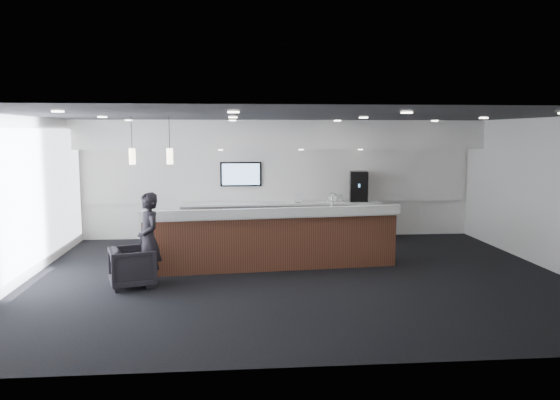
{
  "coord_description": "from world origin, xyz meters",
  "views": [
    {
      "loc": [
        -1.23,
        -9.97,
        2.69
      ],
      "look_at": [
        -0.23,
        1.3,
        1.3
      ],
      "focal_mm": 35.0,
      "sensor_mm": 36.0,
      "label": 1
    }
  ],
  "objects": [
    {
      "name": "back_wall",
      "position": [
        0.0,
        4.0,
        1.5
      ],
      "size": [
        10.0,
        0.02,
        3.0
      ],
      "primitive_type": "cube",
      "color": "white",
      "rests_on": "ground"
    },
    {
      "name": "cup_2",
      "position": [
        1.25,
        3.56,
        0.99
      ],
      "size": [
        0.11,
        0.11,
        0.09
      ],
      "primitive_type": "imported",
      "rotation": [
        0.0,
        0.0,
        1.29
      ],
      "color": "white",
      "rests_on": "back_credenza"
    },
    {
      "name": "info_sign_left",
      "position": [
        0.44,
        3.56,
        1.07
      ],
      "size": [
        0.18,
        0.06,
        0.24
      ],
      "primitive_type": "cube",
      "rotation": [
        0.0,
        0.0,
        -0.21
      ],
      "color": "silver",
      "rests_on": "back_credenza"
    },
    {
      "name": "window_blinds_wall",
      "position": [
        -4.96,
        0.0,
        1.5
      ],
      "size": [
        0.04,
        7.36,
        2.55
      ],
      "primitive_type": "cube",
      "color": "silver",
      "rests_on": "left_wall"
    },
    {
      "name": "ceiling",
      "position": [
        0.0,
        0.0,
        3.0
      ],
      "size": [
        10.0,
        8.0,
        0.02
      ],
      "primitive_type": "cube",
      "color": "black",
      "rests_on": "back_wall"
    },
    {
      "name": "cup_3",
      "position": [
        1.11,
        3.56,
        0.99
      ],
      "size": [
        0.12,
        0.12,
        0.09
      ],
      "primitive_type": "imported",
      "rotation": [
        0.0,
        0.0,
        1.94
      ],
      "color": "white",
      "rests_on": "back_credenza"
    },
    {
      "name": "service_counter",
      "position": [
        -0.45,
        0.74,
        0.58
      ],
      "size": [
        5.14,
        1.31,
        1.49
      ],
      "rotation": [
        0.0,
        0.0,
        0.09
      ],
      "color": "#50261A",
      "rests_on": "ground"
    },
    {
      "name": "soffit_bulkhead",
      "position": [
        0.0,
        3.55,
        2.65
      ],
      "size": [
        10.0,
        0.9,
        0.7
      ],
      "primitive_type": "cube",
      "color": "white",
      "rests_on": "back_wall"
    },
    {
      "name": "right_wall",
      "position": [
        5.0,
        0.0,
        1.5
      ],
      "size": [
        0.02,
        8.0,
        3.0
      ],
      "primitive_type": "cube",
      "color": "white",
      "rests_on": "ground"
    },
    {
      "name": "back_credenza",
      "position": [
        -0.0,
        3.64,
        0.48
      ],
      "size": [
        5.06,
        0.66,
        0.95
      ],
      "color": "#A0A3A9",
      "rests_on": "ground"
    },
    {
      "name": "ceiling_can_lights",
      "position": [
        0.0,
        0.0,
        2.97
      ],
      "size": [
        7.0,
        5.0,
        0.02
      ],
      "primitive_type": null,
      "color": "white",
      "rests_on": "ceiling"
    },
    {
      "name": "info_sign_right",
      "position": [
        1.5,
        3.58,
        1.05
      ],
      "size": [
        0.16,
        0.07,
        0.21
      ],
      "primitive_type": "cube",
      "rotation": [
        0.0,
        0.0,
        0.32
      ],
      "color": "silver",
      "rests_on": "back_credenza"
    },
    {
      "name": "coffee_machine",
      "position": [
        2.01,
        3.71,
        1.33
      ],
      "size": [
        0.51,
        0.61,
        0.77
      ],
      "rotation": [
        0.0,
        0.0,
        -0.15
      ],
      "color": "black",
      "rests_on": "back_credenza"
    },
    {
      "name": "lounge_guest",
      "position": [
        -2.7,
        -0.38,
        0.83
      ],
      "size": [
        0.62,
        0.72,
        1.66
      ],
      "primitive_type": "imported",
      "rotation": [
        0.0,
        0.0,
        -1.11
      ],
      "color": "black",
      "rests_on": "ground"
    },
    {
      "name": "pendant_right",
      "position": [
        -3.1,
        0.8,
        2.25
      ],
      "size": [
        0.12,
        0.12,
        0.3
      ],
      "primitive_type": "cylinder",
      "color": "beige",
      "rests_on": "ceiling"
    },
    {
      "name": "left_wall",
      "position": [
        -5.0,
        0.0,
        1.5
      ],
      "size": [
        0.02,
        8.0,
        3.0
      ],
      "primitive_type": "cube",
      "color": "white",
      "rests_on": "ground"
    },
    {
      "name": "armchair",
      "position": [
        -2.98,
        -0.41,
        0.35
      ],
      "size": [
        0.96,
        0.94,
        0.7
      ],
      "primitive_type": "imported",
      "rotation": [
        0.0,
        0.0,
        1.86
      ],
      "color": "black",
      "rests_on": "ground"
    },
    {
      "name": "cup_0",
      "position": [
        1.53,
        3.56,
        0.99
      ],
      "size": [
        0.09,
        0.09,
        0.09
      ],
      "primitive_type": "imported",
      "color": "white",
      "rests_on": "back_credenza"
    },
    {
      "name": "pendant_left",
      "position": [
        -2.4,
        0.8,
        2.25
      ],
      "size": [
        0.12,
        0.12,
        0.3
      ],
      "primitive_type": "cylinder",
      "color": "beige",
      "rests_on": "ceiling"
    },
    {
      "name": "cup_1",
      "position": [
        1.39,
        3.56,
        0.99
      ],
      "size": [
        0.13,
        0.13,
        0.09
      ],
      "primitive_type": "imported",
      "rotation": [
        0.0,
        0.0,
        0.65
      ],
      "color": "white",
      "rests_on": "back_credenza"
    },
    {
      "name": "ground",
      "position": [
        0.0,
        0.0,
        0.0
      ],
      "size": [
        10.0,
        10.0,
        0.0
      ],
      "primitive_type": "plane",
      "color": "black",
      "rests_on": "ground"
    },
    {
      "name": "alcove_panel",
      "position": [
        0.0,
        3.97,
        1.6
      ],
      "size": [
        9.8,
        0.06,
        1.4
      ],
      "primitive_type": "cube",
      "color": "white",
      "rests_on": "back_wall"
    },
    {
      "name": "wall_tv",
      "position": [
        -1.0,
        3.91,
        1.65
      ],
      "size": [
        1.05,
        0.08,
        0.62
      ],
      "color": "black",
      "rests_on": "back_wall"
    }
  ]
}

